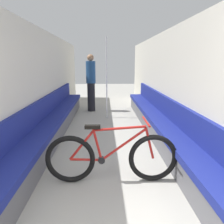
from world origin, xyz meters
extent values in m
cube|color=beige|center=(-1.38, 3.65, 1.13)|extent=(0.10, 10.49, 2.25)
cube|color=beige|center=(1.38, 3.65, 1.13)|extent=(0.10, 10.49, 2.25)
cube|color=#5B5B60|center=(-1.11, 3.57, 0.17)|extent=(0.38, 6.29, 0.34)
cube|color=navy|center=(-1.11, 3.57, 0.39)|extent=(0.44, 6.29, 0.10)
cube|color=navy|center=(-1.30, 3.57, 0.64)|extent=(0.07, 6.29, 0.40)
cube|color=#5B5B60|center=(1.11, 3.57, 0.17)|extent=(0.38, 6.29, 0.34)
cube|color=navy|center=(1.11, 3.57, 0.39)|extent=(0.44, 6.29, 0.10)
cube|color=navy|center=(1.30, 3.57, 0.64)|extent=(0.07, 6.29, 0.40)
torus|color=black|center=(-0.48, 1.70, 0.33)|extent=(0.65, 0.07, 0.65)
torus|color=black|center=(0.61, 1.70, 0.33)|extent=(0.65, 0.07, 0.65)
cylinder|color=#B21E19|center=(-0.28, 1.70, 0.32)|extent=(0.41, 0.03, 0.05)
cylinder|color=#B21E19|center=(-0.33, 1.70, 0.51)|extent=(0.33, 0.03, 0.40)
cylinder|color=#B21E19|center=(-0.13, 1.70, 0.54)|extent=(0.14, 0.03, 0.46)
cylinder|color=#B21E19|center=(0.21, 1.70, 0.52)|extent=(0.59, 0.03, 0.45)
cylinder|color=#B21E19|center=(0.16, 1.70, 0.74)|extent=(0.68, 0.03, 0.08)
cylinder|color=#B21E19|center=(0.55, 1.70, 0.54)|extent=(0.14, 0.03, 0.43)
cylinder|color=black|center=(-0.07, 1.70, 0.31)|extent=(0.09, 0.06, 0.09)
cube|color=black|center=(-0.18, 1.70, 0.77)|extent=(0.20, 0.07, 0.04)
cylinder|color=#B21E19|center=(0.50, 1.70, 0.83)|extent=(0.02, 0.46, 0.02)
cylinder|color=gray|center=(0.03, 5.15, 0.01)|extent=(0.08, 0.08, 0.01)
cylinder|color=silver|center=(0.03, 5.15, 1.12)|extent=(0.04, 0.04, 2.23)
cylinder|color=black|center=(-0.46, 6.06, 0.45)|extent=(0.25, 0.25, 0.91)
cylinder|color=navy|center=(-0.46, 6.06, 1.25)|extent=(0.30, 0.30, 0.69)
sphere|color=#936B4C|center=(-0.46, 6.06, 1.70)|extent=(0.21, 0.21, 0.21)
camera|label=1|loc=(-0.03, -0.97, 1.57)|focal=35.00mm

